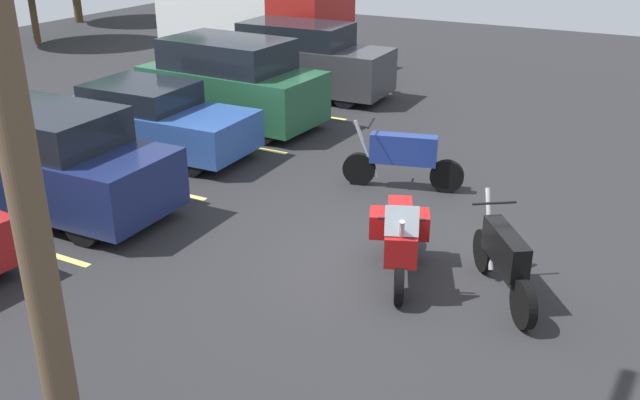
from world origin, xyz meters
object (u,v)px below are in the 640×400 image
at_px(car_navy, 38,158).
at_px(car_charcoal, 301,60).
at_px(motorcycle_touring, 400,235).
at_px(car_green, 231,83).
at_px(motorcycle_second, 504,259).
at_px(motorcycle_third, 402,157).
at_px(box_truck, 248,12).
at_px(car_blue, 151,119).

relative_size(car_navy, car_charcoal, 0.98).
relative_size(motorcycle_touring, car_green, 0.49).
bearing_deg(car_charcoal, motorcycle_touring, -142.52).
relative_size(motorcycle_second, motorcycle_third, 0.81).
bearing_deg(box_truck, motorcycle_third, -132.48).
xyz_separation_m(car_navy, car_blue, (3.14, 0.25, -0.18)).
height_order(motorcycle_touring, motorcycle_second, motorcycle_touring).
relative_size(car_navy, box_truck, 0.73).
height_order(motorcycle_touring, car_blue, car_blue).
xyz_separation_m(motorcycle_touring, car_blue, (2.48, 6.62, 0.10)).
bearing_deg(car_green, car_navy, 179.55).
bearing_deg(car_navy, motorcycle_touring, -84.04).
xyz_separation_m(motorcycle_third, car_blue, (-0.63, 5.39, 0.11)).
bearing_deg(motorcycle_third, car_charcoal, 44.75).
relative_size(motorcycle_second, box_truck, 0.27).
distance_m(motorcycle_touring, motorcycle_third, 3.34).
bearing_deg(motorcycle_touring, car_charcoal, 37.48).
bearing_deg(car_blue, car_green, -6.79).
relative_size(motorcycle_third, car_charcoal, 0.45).
height_order(car_green, car_charcoal, car_green).
bearing_deg(car_green, motorcycle_second, -121.85).
bearing_deg(car_navy, motorcycle_second, -84.11).
bearing_deg(car_blue, car_navy, -175.42).
distance_m(car_blue, box_truck, 9.20).
bearing_deg(car_charcoal, car_blue, 176.95).
distance_m(car_navy, box_truck, 12.24).
distance_m(motorcycle_touring, car_navy, 6.41).
bearing_deg(car_navy, car_green, -0.45).
bearing_deg(car_green, motorcycle_touring, -128.12).
bearing_deg(motorcycle_touring, car_green, 51.88).
bearing_deg(car_green, car_blue, 173.21).
xyz_separation_m(motorcycle_second, car_navy, (-0.81, 7.81, 0.35)).
distance_m(car_charcoal, box_truck, 4.59).
xyz_separation_m(motorcycle_second, car_green, (4.82, 7.76, 0.44)).
xyz_separation_m(motorcycle_second, car_blue, (2.34, 8.06, 0.17)).
height_order(car_blue, box_truck, box_truck).
bearing_deg(motorcycle_third, motorcycle_touring, -158.41).
bearing_deg(car_green, car_charcoal, -0.18).
bearing_deg(car_blue, box_truck, 20.89).
distance_m(car_navy, car_charcoal, 8.90).
xyz_separation_m(motorcycle_touring, car_green, (4.96, 6.33, 0.37)).
height_order(motorcycle_third, box_truck, box_truck).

